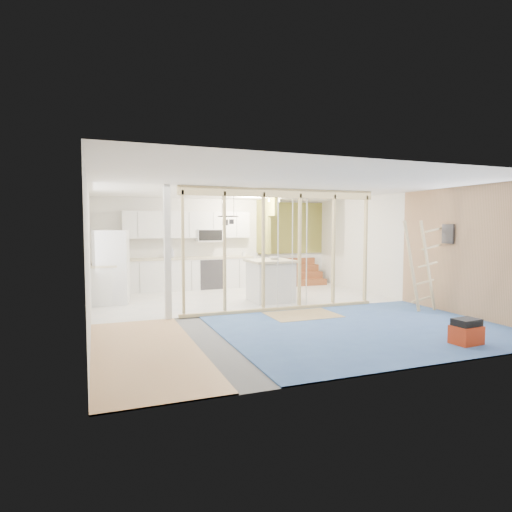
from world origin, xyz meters
name	(u,v)px	position (x,y,z in m)	size (l,w,h in m)	color
room	(269,251)	(0.00, 0.00, 1.30)	(7.01, 8.01, 2.61)	slate
floor_overlays	(271,311)	(0.07, 0.06, 0.01)	(7.00, 8.00, 0.03)	silver
stud_frame	(259,237)	(-0.22, 0.00, 1.58)	(4.66, 0.14, 2.60)	tan
base_cabinets	(166,276)	(-1.61, 3.36, 0.47)	(4.45, 2.24, 0.93)	white
upper_cabinets	(190,226)	(-0.84, 3.82, 1.82)	(3.60, 0.41, 0.85)	white
green_partition	(285,254)	(2.04, 3.66, 0.94)	(2.25, 1.51, 2.60)	olive
pot_rack	(228,219)	(-0.31, 1.89, 2.00)	(0.52, 0.52, 0.72)	black
sheathing_panel	(473,252)	(3.48, -2.00, 1.30)	(0.02, 4.00, 2.60)	tan
electrical_panel	(448,234)	(3.43, -1.40, 1.65)	(0.04, 0.30, 0.40)	#36363B
ceiling_light	(274,200)	(1.40, 3.00, 2.54)	(0.32, 0.32, 0.08)	#FFEABF
fridge	(112,267)	(-3.03, 2.16, 0.86)	(0.85, 0.82, 1.71)	white
island	(270,281)	(0.50, 1.10, 0.50)	(1.04, 1.04, 1.01)	silver
bowl	(274,258)	(0.64, 1.18, 1.04)	(0.25, 0.25, 0.06)	silver
soap_bottle_a	(172,252)	(-1.36, 3.81, 1.09)	(0.12, 0.12, 0.31)	#B3B6C8
soap_bottle_b	(244,253)	(0.70, 3.61, 1.02)	(0.08, 0.08, 0.18)	silver
toolbox	(466,333)	(1.85, -3.40, 0.19)	(0.45, 0.36, 0.41)	#AD2D10
ladder	(422,266)	(3.01, -1.14, 0.98)	(1.03, 0.08, 1.91)	tan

